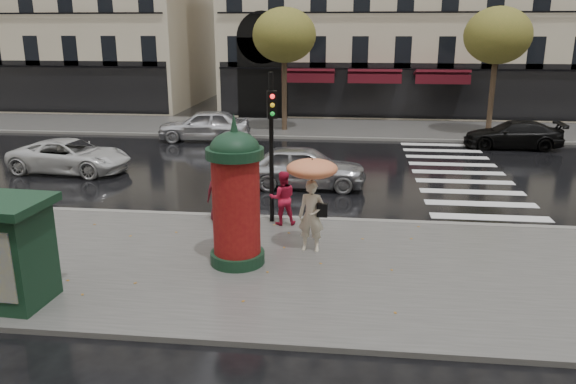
# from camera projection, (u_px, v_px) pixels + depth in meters

# --- Properties ---
(ground) EXTENTS (160.00, 160.00, 0.00)m
(ground) POSITION_uv_depth(u_px,v_px,m) (279.00, 261.00, 13.92)
(ground) COLOR black
(ground) RESTS_ON ground
(near_sidewalk) EXTENTS (90.00, 7.00, 0.12)m
(near_sidewalk) POSITION_uv_depth(u_px,v_px,m) (276.00, 267.00, 13.43)
(near_sidewalk) COLOR #474744
(near_sidewalk) RESTS_ON ground
(far_sidewalk) EXTENTS (90.00, 6.00, 0.12)m
(far_sidewalk) POSITION_uv_depth(u_px,v_px,m) (321.00, 128.00, 32.02)
(far_sidewalk) COLOR #474744
(far_sidewalk) RESTS_ON ground
(near_kerb) EXTENTS (90.00, 0.25, 0.14)m
(near_kerb) POSITION_uv_depth(u_px,v_px,m) (291.00, 219.00, 16.76)
(near_kerb) COLOR slate
(near_kerb) RESTS_ON ground
(far_kerb) EXTENTS (90.00, 0.25, 0.14)m
(far_kerb) POSITION_uv_depth(u_px,v_px,m) (318.00, 138.00, 29.16)
(far_kerb) COLOR slate
(far_kerb) RESTS_ON ground
(zebra_crossing) EXTENTS (3.60, 11.75, 0.01)m
(zebra_crossing) POSITION_uv_depth(u_px,v_px,m) (458.00, 172.00, 22.43)
(zebra_crossing) COLOR silver
(zebra_crossing) RESTS_ON ground
(tree_far_left) EXTENTS (3.40, 3.40, 6.64)m
(tree_far_left) POSITION_uv_depth(u_px,v_px,m) (284.00, 36.00, 29.85)
(tree_far_left) COLOR #38281C
(tree_far_left) RESTS_ON ground
(tree_far_right) EXTENTS (3.40, 3.40, 6.64)m
(tree_far_right) POSITION_uv_depth(u_px,v_px,m) (498.00, 36.00, 28.67)
(tree_far_right) COLOR #38281C
(tree_far_right) RESTS_ON ground
(woman_umbrella) EXTENTS (1.27, 1.27, 2.44)m
(woman_umbrella) POSITION_uv_depth(u_px,v_px,m) (312.00, 189.00, 13.83)
(woman_umbrella) COLOR beige
(woman_umbrella) RESTS_ON near_sidewalk
(woman_red) EXTENTS (0.86, 0.73, 1.56)m
(woman_red) POSITION_uv_depth(u_px,v_px,m) (283.00, 198.00, 15.98)
(woman_red) COLOR #B81634
(woman_red) RESTS_ON near_sidewalk
(man_burgundy) EXTENTS (0.91, 0.66, 1.72)m
(man_burgundy) POSITION_uv_depth(u_px,v_px,m) (221.00, 193.00, 16.15)
(man_burgundy) COLOR #521019
(man_burgundy) RESTS_ON near_sidewalk
(morris_column) EXTENTS (1.34, 1.34, 3.60)m
(morris_column) POSITION_uv_depth(u_px,v_px,m) (236.00, 194.00, 13.04)
(morris_column) COLOR black
(morris_column) RESTS_ON near_sidewalk
(traffic_light) EXTENTS (0.31, 0.42, 4.28)m
(traffic_light) POSITION_uv_depth(u_px,v_px,m) (272.00, 134.00, 15.65)
(traffic_light) COLOR black
(traffic_light) RESTS_ON near_sidewalk
(newsstand) EXTENTS (1.92, 1.65, 2.20)m
(newsstand) POSITION_uv_depth(u_px,v_px,m) (5.00, 251.00, 11.26)
(newsstand) COLOR black
(newsstand) RESTS_ON near_sidewalk
(car_silver) EXTENTS (4.47, 1.83, 1.52)m
(car_silver) POSITION_uv_depth(u_px,v_px,m) (304.00, 167.00, 20.18)
(car_silver) COLOR #B1B2B6
(car_silver) RESTS_ON ground
(car_white) EXTENTS (4.91, 2.60, 1.31)m
(car_white) POSITION_uv_depth(u_px,v_px,m) (70.00, 156.00, 22.31)
(car_white) COLOR silver
(car_white) RESTS_ON ground
(car_black) EXTENTS (4.57, 1.99, 1.31)m
(car_black) POSITION_uv_depth(u_px,v_px,m) (513.00, 135.00, 26.83)
(car_black) COLOR black
(car_black) RESTS_ON ground
(car_far_silver) EXTENTS (4.85, 2.40, 1.59)m
(car_far_silver) POSITION_uv_depth(u_px,v_px,m) (204.00, 125.00, 28.62)
(car_far_silver) COLOR silver
(car_far_silver) RESTS_ON ground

